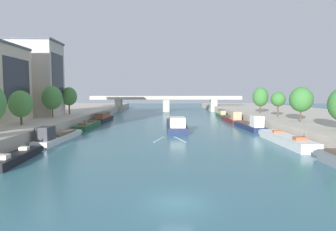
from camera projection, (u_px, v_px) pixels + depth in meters
ground_plane at (177, 203)px, 20.84m from camera, size 400.00×400.00×0.00m
quay_left at (22, 119)px, 75.02m from camera, size 36.00×170.00×2.43m
quay_right at (311, 119)px, 76.11m from camera, size 36.00×170.00×2.43m
barge_midriver at (176, 125)px, 64.10m from camera, size 4.13×23.86×3.22m
wake_behind_barge at (170, 139)px, 49.41m from camera, size 5.60×5.88×0.03m
moored_boat_left_gap_after at (17, 157)px, 33.55m from camera, size 2.49×11.03×2.09m
moored_boat_left_midway at (57, 136)px, 47.24m from camera, size 3.23×15.90×3.01m
moored_boat_left_second at (88, 126)px, 65.21m from camera, size 3.12×14.23×2.29m
moored_boat_left_lone at (103, 118)px, 80.52m from camera, size 2.90×15.83×2.60m
moored_boat_right_near at (285, 139)px, 45.22m from camera, size 3.16×16.76×2.45m
moored_boat_right_downstream at (250, 125)px, 62.98m from camera, size 3.40×14.72×3.30m
moored_boat_right_second at (232, 119)px, 79.43m from camera, size 3.07×16.12×3.21m
moored_boat_right_end at (221, 114)px, 95.24m from camera, size 2.25×11.52×2.47m
tree_left_far at (21, 104)px, 50.05m from camera, size 4.01×4.01×6.12m
tree_left_second at (52, 98)px, 64.54m from camera, size 4.54×4.54×7.23m
tree_left_by_lamp at (69, 96)px, 75.95m from camera, size 4.19×4.19×7.24m
tree_right_second at (301, 99)px, 55.16m from camera, size 4.39×4.39×6.83m
tree_right_midway at (278, 99)px, 66.02m from camera, size 3.33×3.33×5.89m
tree_right_end_of_row at (260, 97)px, 79.03m from camera, size 4.27×4.27×7.25m
building_left_tall at (27, 78)px, 70.38m from camera, size 15.99×9.78×18.53m
bridge_far at (166, 102)px, 123.29m from camera, size 65.38×4.40×6.79m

